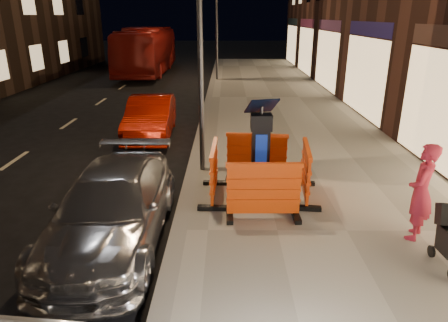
{
  "coord_description": "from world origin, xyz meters",
  "views": [
    {
      "loc": [
        0.86,
        -6.27,
        3.76
      ],
      "look_at": [
        0.8,
        1.0,
        1.1
      ],
      "focal_mm": 32.0,
      "sensor_mm": 36.0,
      "label": 1
    }
  ],
  "objects_px": {
    "car_silver": "(116,239)",
    "bus_doubledecker": "(149,73)",
    "barrier_front": "(264,191)",
    "barrier_back": "(257,157)",
    "barrier_bldgside": "(306,172)",
    "parking_kiosk": "(260,152)",
    "barrier_kerbside": "(214,172)",
    "car_red": "(152,136)",
    "man": "(421,192)"
  },
  "relations": [
    {
      "from": "barrier_front",
      "to": "car_silver",
      "type": "xyz_separation_m",
      "value": [
        -2.66,
        -0.55,
        -0.7
      ]
    },
    {
      "from": "barrier_front",
      "to": "car_red",
      "type": "height_order",
      "value": "barrier_front"
    },
    {
      "from": "barrier_back",
      "to": "car_red",
      "type": "height_order",
      "value": "barrier_back"
    },
    {
      "from": "barrier_bldgside",
      "to": "car_silver",
      "type": "height_order",
      "value": "barrier_bldgside"
    },
    {
      "from": "barrier_kerbside",
      "to": "car_silver",
      "type": "bearing_deg",
      "value": 133.27
    },
    {
      "from": "barrier_bldgside",
      "to": "car_red",
      "type": "xyz_separation_m",
      "value": [
        -4.13,
        4.98,
        -0.7
      ]
    },
    {
      "from": "barrier_front",
      "to": "barrier_bldgside",
      "type": "distance_m",
      "value": 1.34
    },
    {
      "from": "barrier_front",
      "to": "barrier_kerbside",
      "type": "relative_size",
      "value": 1.0
    },
    {
      "from": "barrier_kerbside",
      "to": "man",
      "type": "distance_m",
      "value": 3.87
    },
    {
      "from": "car_silver",
      "to": "bus_doubledecker",
      "type": "xyz_separation_m",
      "value": [
        -3.47,
        21.93,
        0.0
      ]
    },
    {
      "from": "barrier_bldgside",
      "to": "bus_doubledecker",
      "type": "distance_m",
      "value": 21.63
    },
    {
      "from": "parking_kiosk",
      "to": "barrier_back",
      "type": "height_order",
      "value": "parking_kiosk"
    },
    {
      "from": "barrier_bldgside",
      "to": "car_red",
      "type": "bearing_deg",
      "value": 45.54
    },
    {
      "from": "parking_kiosk",
      "to": "car_silver",
      "type": "height_order",
      "value": "parking_kiosk"
    },
    {
      "from": "barrier_front",
      "to": "barrier_back",
      "type": "distance_m",
      "value": 1.9
    },
    {
      "from": "man",
      "to": "bus_doubledecker",
      "type": "bearing_deg",
      "value": -124.91
    },
    {
      "from": "barrier_back",
      "to": "bus_doubledecker",
      "type": "height_order",
      "value": "bus_doubledecker"
    },
    {
      "from": "car_silver",
      "to": "car_red",
      "type": "distance_m",
      "value": 6.51
    },
    {
      "from": "bus_doubledecker",
      "to": "car_red",
      "type": "bearing_deg",
      "value": -80.06
    },
    {
      "from": "barrier_front",
      "to": "car_red",
      "type": "relative_size",
      "value": 0.36
    },
    {
      "from": "parking_kiosk",
      "to": "barrier_back",
      "type": "xyz_separation_m",
      "value": [
        0.0,
        0.95,
        -0.44
      ]
    },
    {
      "from": "car_red",
      "to": "barrier_kerbside",
      "type": "bearing_deg",
      "value": -68.98
    },
    {
      "from": "bus_doubledecker",
      "to": "parking_kiosk",
      "type": "bearing_deg",
      "value": -74.19
    },
    {
      "from": "barrier_bldgside",
      "to": "car_red",
      "type": "relative_size",
      "value": 0.36
    },
    {
      "from": "parking_kiosk",
      "to": "bus_doubledecker",
      "type": "xyz_separation_m",
      "value": [
        -6.13,
        20.43,
        -1.14
      ]
    },
    {
      "from": "barrier_back",
      "to": "car_red",
      "type": "relative_size",
      "value": 0.36
    },
    {
      "from": "barrier_kerbside",
      "to": "barrier_front",
      "type": "bearing_deg",
      "value": -133.08
    },
    {
      "from": "parking_kiosk",
      "to": "barrier_front",
      "type": "xyz_separation_m",
      "value": [
        0.0,
        -0.95,
        -0.44
      ]
    },
    {
      "from": "barrier_back",
      "to": "barrier_bldgside",
      "type": "bearing_deg",
      "value": -38.08
    },
    {
      "from": "parking_kiosk",
      "to": "barrier_kerbside",
      "type": "height_order",
      "value": "parking_kiosk"
    },
    {
      "from": "parking_kiosk",
      "to": "man",
      "type": "relative_size",
      "value": 1.18
    },
    {
      "from": "barrier_back",
      "to": "man",
      "type": "distance_m",
      "value": 3.63
    },
    {
      "from": "parking_kiosk",
      "to": "barrier_front",
      "type": "bearing_deg",
      "value": -86.08
    },
    {
      "from": "parking_kiosk",
      "to": "car_red",
      "type": "xyz_separation_m",
      "value": [
        -3.18,
        4.98,
        -1.14
      ]
    },
    {
      "from": "barrier_bldgside",
      "to": "car_silver",
      "type": "distance_m",
      "value": 3.97
    },
    {
      "from": "parking_kiosk",
      "to": "bus_doubledecker",
      "type": "relative_size",
      "value": 0.18
    },
    {
      "from": "barrier_back",
      "to": "man",
      "type": "height_order",
      "value": "man"
    },
    {
      "from": "barrier_front",
      "to": "bus_doubledecker",
      "type": "xyz_separation_m",
      "value": [
        -6.13,
        21.38,
        -0.7
      ]
    },
    {
      "from": "barrier_bldgside",
      "to": "man",
      "type": "height_order",
      "value": "man"
    },
    {
      "from": "barrier_front",
      "to": "bus_doubledecker",
      "type": "height_order",
      "value": "bus_doubledecker"
    },
    {
      "from": "barrier_kerbside",
      "to": "barrier_bldgside",
      "type": "distance_m",
      "value": 1.9
    },
    {
      "from": "car_silver",
      "to": "man",
      "type": "height_order",
      "value": "man"
    },
    {
      "from": "barrier_back",
      "to": "car_silver",
      "type": "xyz_separation_m",
      "value": [
        -2.66,
        -2.45,
        -0.7
      ]
    },
    {
      "from": "barrier_kerbside",
      "to": "man",
      "type": "relative_size",
      "value": 0.84
    },
    {
      "from": "barrier_back",
      "to": "barrier_kerbside",
      "type": "bearing_deg",
      "value": -128.08
    },
    {
      "from": "bus_doubledecker",
      "to": "barrier_kerbside",
      "type": "bearing_deg",
      "value": -76.66
    },
    {
      "from": "car_silver",
      "to": "car_red",
      "type": "bearing_deg",
      "value": 94.47
    },
    {
      "from": "barrier_front",
      "to": "bus_doubledecker",
      "type": "relative_size",
      "value": 0.13
    },
    {
      "from": "barrier_back",
      "to": "barrier_front",
      "type": "bearing_deg",
      "value": -83.08
    },
    {
      "from": "car_red",
      "to": "man",
      "type": "bearing_deg",
      "value": -52.06
    }
  ]
}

